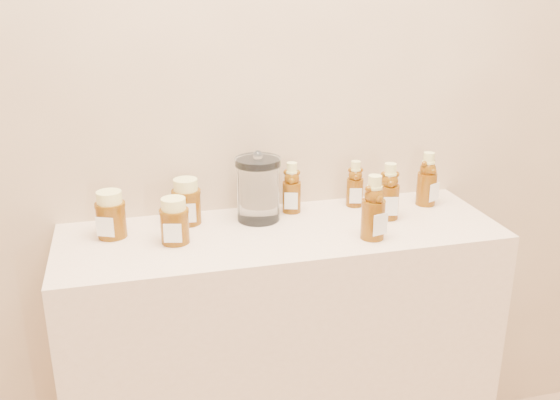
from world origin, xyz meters
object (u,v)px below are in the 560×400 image
object	(u,v)px
bear_bottle_front_left	(374,203)
honey_jar_left	(111,214)
display_table	(282,370)
bear_bottle_back_left	(292,184)
glass_canister	(258,187)

from	to	relation	value
bear_bottle_front_left	honey_jar_left	bearing A→B (deg)	149.73
display_table	bear_bottle_back_left	world-z (taller)	bear_bottle_back_left
bear_bottle_back_left	bear_bottle_front_left	world-z (taller)	bear_bottle_front_left
bear_bottle_back_left	glass_canister	distance (m)	0.11
bear_bottle_back_left	bear_bottle_front_left	bearing A→B (deg)	-38.75
display_table	bear_bottle_back_left	size ratio (longest dim) A/B	7.12
display_table	honey_jar_left	bearing A→B (deg)	170.77
bear_bottle_front_left	honey_jar_left	xyz separation A→B (m)	(-0.66, 0.18, -0.03)
bear_bottle_back_left	honey_jar_left	bearing A→B (deg)	-154.91
display_table	honey_jar_left	size ratio (longest dim) A/B	9.50
display_table	bear_bottle_back_left	xyz separation A→B (m)	(0.06, 0.13, 0.53)
bear_bottle_front_left	honey_jar_left	world-z (taller)	bear_bottle_front_left
honey_jar_left	glass_canister	world-z (taller)	glass_canister
honey_jar_left	glass_canister	size ratio (longest dim) A/B	0.64
bear_bottle_front_left	glass_canister	distance (m)	0.33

